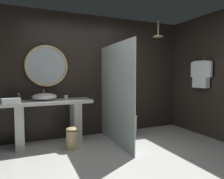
% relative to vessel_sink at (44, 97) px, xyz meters
% --- Properties ---
extents(ground_plane, '(5.76, 5.76, 0.00)m').
position_rel_vessel_sink_xyz_m(ground_plane, '(0.94, -1.60, -0.91)').
color(ground_plane, silver).
extents(back_wall_panel, '(4.80, 0.10, 2.60)m').
position_rel_vessel_sink_xyz_m(back_wall_panel, '(0.94, 0.30, 0.39)').
color(back_wall_panel, black).
rests_on(back_wall_panel, ground_plane).
extents(side_wall_right, '(0.10, 2.47, 2.60)m').
position_rel_vessel_sink_xyz_m(side_wall_right, '(3.29, -0.84, 0.39)').
color(side_wall_right, black).
rests_on(side_wall_right, ground_plane).
extents(vanity_counter, '(1.60, 0.52, 0.84)m').
position_rel_vessel_sink_xyz_m(vanity_counter, '(0.07, -0.04, -0.38)').
color(vanity_counter, silver).
rests_on(vanity_counter, ground_plane).
extents(vessel_sink, '(0.46, 0.37, 0.20)m').
position_rel_vessel_sink_xyz_m(vessel_sink, '(0.00, 0.00, 0.00)').
color(vessel_sink, white).
rests_on(vessel_sink, vanity_counter).
extents(tumbler_cup, '(0.08, 0.08, 0.09)m').
position_rel_vessel_sink_xyz_m(tumbler_cup, '(0.39, -0.06, -0.02)').
color(tumbler_cup, silver).
rests_on(tumbler_cup, vanity_counter).
extents(soap_dispenser, '(0.07, 0.07, 0.15)m').
position_rel_vessel_sink_xyz_m(soap_dispenser, '(-0.44, -0.01, -0.00)').
color(soap_dispenser, '#3D3323').
rests_on(soap_dispenser, vanity_counter).
extents(round_wall_mirror, '(0.82, 0.05, 0.82)m').
position_rel_vessel_sink_xyz_m(round_wall_mirror, '(0.07, 0.21, 0.59)').
color(round_wall_mirror, '#D6B77F').
extents(shower_glass_panel, '(0.02, 1.50, 1.91)m').
position_rel_vessel_sink_xyz_m(shower_glass_panel, '(1.25, -0.50, 0.05)').
color(shower_glass_panel, silver).
rests_on(shower_glass_panel, ground_plane).
extents(rain_shower_head, '(0.22, 0.22, 0.35)m').
position_rel_vessel_sink_xyz_m(rain_shower_head, '(2.38, -0.25, 1.28)').
color(rain_shower_head, '#D6B77F').
extents(hanging_bathrobe, '(0.20, 0.54, 0.65)m').
position_rel_vessel_sink_xyz_m(hanging_bathrobe, '(3.15, -0.74, 0.45)').
color(hanging_bathrobe, '#D6B77F').
extents(toilet, '(0.40, 0.59, 0.60)m').
position_rel_vessel_sink_xyz_m(toilet, '(1.71, -0.07, -0.64)').
color(toilet, white).
rests_on(toilet, ground_plane).
extents(waste_bin, '(0.23, 0.23, 0.39)m').
position_rel_vessel_sink_xyz_m(waste_bin, '(0.42, -0.46, -0.71)').
color(waste_bin, '#D6B77F').
rests_on(waste_bin, ground_plane).
extents(folded_hand_towel, '(0.33, 0.26, 0.09)m').
position_rel_vessel_sink_xyz_m(folded_hand_towel, '(-0.57, -0.20, -0.02)').
color(folded_hand_towel, white).
rests_on(folded_hand_towel, vanity_counter).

